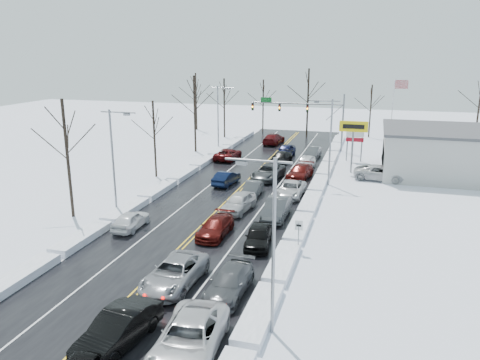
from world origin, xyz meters
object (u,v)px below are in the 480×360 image
(dealership_building, at_px, (477,153))
(oncoming_car_0, at_px, (226,184))
(tires_plus_sign, at_px, (353,130))
(flagpole, at_px, (394,109))
(traffic_signal_mast, at_px, (307,111))

(dealership_building, distance_m, oncoming_car_0, 28.20)
(tires_plus_sign, xyz_separation_m, flagpole, (4.67, 14.01, 0.93))
(traffic_signal_mast, height_order, dealership_building, traffic_signal_mast)
(dealership_building, bearing_deg, tires_plus_sign, -171.53)
(flagpole, xyz_separation_m, oncoming_car_0, (-17.07, -22.90, -5.93))
(traffic_signal_mast, height_order, flagpole, flagpole)
(tires_plus_sign, bearing_deg, flagpole, 71.56)
(tires_plus_sign, xyz_separation_m, dealership_building, (13.48, 2.01, -2.34))
(traffic_signal_mast, height_order, tires_plus_sign, traffic_signal_mast)
(traffic_signal_mast, relative_size, flagpole, 1.33)
(tires_plus_sign, height_order, dealership_building, tires_plus_sign)
(tires_plus_sign, distance_m, oncoming_car_0, 16.05)
(flagpole, distance_m, dealership_building, 15.24)
(dealership_building, height_order, oncoming_car_0, dealership_building)
(traffic_signal_mast, distance_m, dealership_building, 23.01)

